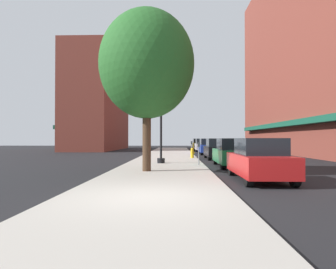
{
  "coord_description": "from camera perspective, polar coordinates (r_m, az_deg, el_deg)",
  "views": [
    {
      "loc": [
        0.8,
        -7.91,
        1.64
      ],
      "look_at": [
        -0.03,
        19.43,
        2.02
      ],
      "focal_mm": 32.19,
      "sensor_mm": 36.0,
      "label": 1
    }
  ],
  "objects": [
    {
      "name": "ground_plane",
      "position": [
        26.16,
        8.8,
        -4.39
      ],
      "size": [
        90.0,
        90.0,
        0.0
      ],
      "primitive_type": "plane",
      "color": "black"
    },
    {
      "name": "sidewalk_slab",
      "position": [
        26.97,
        0.05,
        -4.16
      ],
      "size": [
        4.8,
        50.0,
        0.12
      ],
      "primitive_type": "cube",
      "color": "#A8A399",
      "rests_on": "ground"
    },
    {
      "name": "building_right_brick",
      "position": [
        34.49,
        27.02,
        15.53
      ],
      "size": [
        6.8,
        40.0,
        22.62
      ],
      "color": "brown",
      "rests_on": "ground"
    },
    {
      "name": "building_far_background",
      "position": [
        46.76,
        -12.97,
        5.9
      ],
      "size": [
        6.8,
        18.0,
        14.21
      ],
      "color": "brown",
      "rests_on": "ground"
    },
    {
      "name": "lamppost",
      "position": [
        18.88,
        -1.33,
        3.95
      ],
      "size": [
        0.48,
        0.48,
        5.9
      ],
      "color": "black",
      "rests_on": "sidewalk_slab"
    },
    {
      "name": "fire_hydrant",
      "position": [
        23.94,
        4.62,
        -3.48
      ],
      "size": [
        0.33,
        0.26,
        0.79
      ],
      "color": "gold",
      "rests_on": "sidewalk_slab"
    },
    {
      "name": "parking_meter_near",
      "position": [
        26.13,
        4.49,
        -2.32
      ],
      "size": [
        0.14,
        0.09,
        1.31
      ],
      "color": "slate",
      "rests_on": "sidewalk_slab"
    },
    {
      "name": "parking_meter_far",
      "position": [
        17.5,
        5.85,
        -3.06
      ],
      "size": [
        0.14,
        0.09,
        1.31
      ],
      "color": "slate",
      "rests_on": "sidewalk_slab"
    },
    {
      "name": "tree_near",
      "position": [
        14.65,
        -4.04,
        13.09
      ],
      "size": [
        4.49,
        4.49,
        7.64
      ],
      "color": "#422D1E",
      "rests_on": "sidewalk_slab"
    },
    {
      "name": "car_red",
      "position": [
        12.33,
        16.85,
        -4.63
      ],
      "size": [
        1.8,
        4.3,
        1.66
      ],
      "rotation": [
        0.0,
        0.0,
        -0.01
      ],
      "color": "black",
      "rests_on": "ground"
    },
    {
      "name": "car_green",
      "position": [
        17.91,
        12.06,
        -3.44
      ],
      "size": [
        1.8,
        4.3,
        1.66
      ],
      "rotation": [
        0.0,
        0.0,
        -0.04
      ],
      "color": "black",
      "rests_on": "ground"
    },
    {
      "name": "car_black",
      "position": [
        24.45,
        9.28,
        -2.74
      ],
      "size": [
        1.8,
        4.3,
        1.66
      ],
      "rotation": [
        0.0,
        0.0,
        -0.01
      ],
      "color": "black",
      "rests_on": "ground"
    },
    {
      "name": "car_blue",
      "position": [
        31.67,
        7.55,
        -2.3
      ],
      "size": [
        1.8,
        4.3,
        1.66
      ],
      "rotation": [
        0.0,
        0.0,
        0.04
      ],
      "color": "black",
      "rests_on": "ground"
    },
    {
      "name": "car_white",
      "position": [
        38.77,
        6.49,
        -2.03
      ],
      "size": [
        1.8,
        4.3,
        1.66
      ],
      "rotation": [
        0.0,
        0.0,
        -0.02
      ],
      "color": "black",
      "rests_on": "ground"
    },
    {
      "name": "car_yellow",
      "position": [
        45.53,
        5.78,
        -1.85
      ],
      "size": [
        1.8,
        4.3,
        1.66
      ],
      "rotation": [
        0.0,
        0.0,
        0.03
      ],
      "color": "black",
      "rests_on": "ground"
    }
  ]
}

